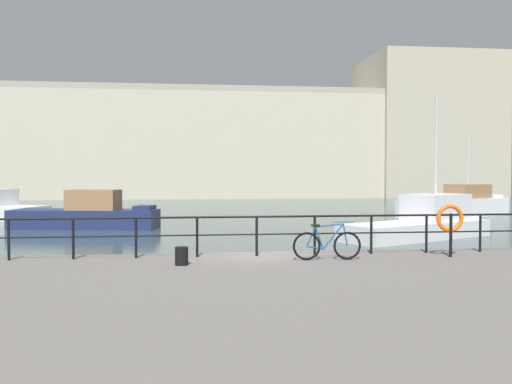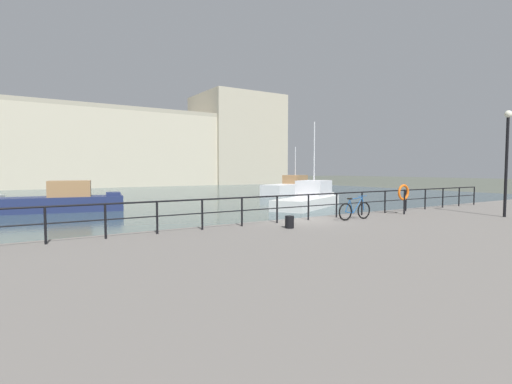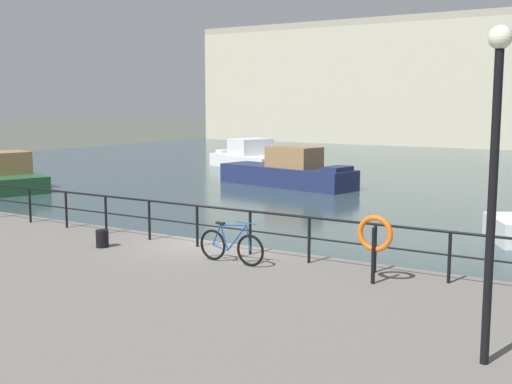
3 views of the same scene
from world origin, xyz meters
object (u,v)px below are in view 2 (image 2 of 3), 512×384
Objects in this scene: moored_white_yacht at (291,187)px; parked_bicycle at (355,210)px; harbor_building at (127,147)px; moored_cabin_cruiser at (310,198)px; life_ring_stand at (404,193)px; moored_green_narrowboat at (64,201)px; mooring_bollard at (290,222)px; quay_lamp_post at (507,149)px.

moored_white_yacht is 29.05m from parked_bicycle.
harbor_building is 9.23× the size of moored_cabin_cruiser.
harbor_building is at bearing 64.12° from moored_cabin_cruiser.
moored_white_yacht is 27.25m from life_ring_stand.
moored_white_yacht is 25.18m from moored_green_narrowboat.
mooring_bollard is (5.17, -18.92, 0.31)m from moored_green_narrowboat.
moored_green_narrowboat is at bearing 125.13° from quay_lamp_post.
moored_white_yacht is 1.13× the size of moored_cabin_cruiser.
harbor_building is at bearing 80.98° from mooring_bollard.
quay_lamp_post is (0.39, -62.51, -3.16)m from harbor_building.
moored_cabin_cruiser is (1.82, -47.83, -6.24)m from harbor_building.
quay_lamp_post is (9.92, -2.52, 2.74)m from mooring_bollard.
harbor_building is 59.73m from life_ring_stand.
moored_cabin_cruiser is 14.08m from parked_bicycle.
life_ring_stand is 0.30× the size of quay_lamp_post.
moored_cabin_cruiser is (-7.96, -12.69, -0.09)m from moored_white_yacht.
moored_white_yacht reaches higher than life_ring_stand.
life_ring_stand is at bearing -45.33° from moored_green_narrowboat.
moored_white_yacht is at bearing 63.29° from life_ring_stand.
mooring_bollard is 0.31× the size of life_ring_stand.
harbor_building is 16.47× the size of quay_lamp_post.
moored_cabin_cruiser is 12.45m from life_ring_stand.
harbor_building reaches higher than moored_green_narrowboat.
harbor_building is 36.98m from moored_white_yacht.
harbor_building is at bearing 90.36° from quay_lamp_post.
moored_green_narrowboat is at bearing 105.27° from mooring_bollard.
moored_cabin_cruiser is at bearing 46.99° from mooring_bollard.
parked_bicycle is 0.38× the size of quay_lamp_post.
harbor_building is at bearing 81.38° from moored_green_narrowboat.
moored_white_yacht is 1.12× the size of moored_green_narrowboat.
harbor_building reaches higher than quay_lamp_post.
moored_white_yacht is 14.98m from moored_cabin_cruiser.
life_ring_stand is (7.06, 0.53, 0.75)m from mooring_bollard.
parked_bicycle is at bearing 5.67° from mooring_bollard.
mooring_bollard is (-9.53, -59.99, -5.90)m from harbor_building.
moored_green_narrowboat reaches higher than mooring_bollard.
moored_green_narrowboat is at bearing 123.61° from life_ring_stand.
moored_white_yacht reaches higher than parked_bicycle.
parked_bicycle is (-15.62, -24.49, 0.42)m from moored_white_yacht.
harbor_building is at bearing 87.62° from life_ring_stand.
moored_white_yacht reaches higher than mooring_bollard.
parked_bicycle reaches higher than mooring_bollard.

